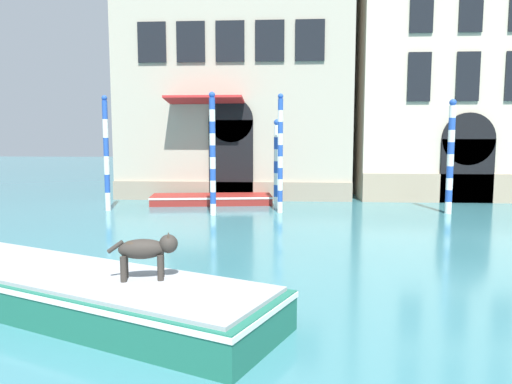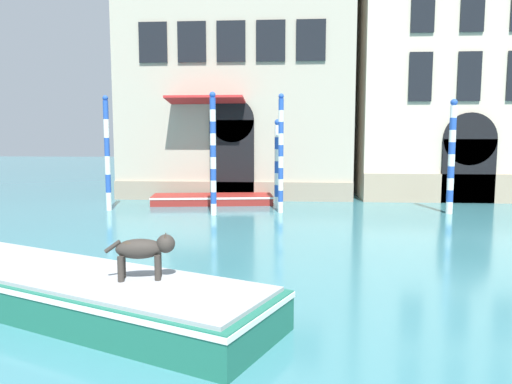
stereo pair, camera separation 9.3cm
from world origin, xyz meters
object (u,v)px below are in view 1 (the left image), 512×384
object	(u,v)px
boat_foreground	(44,283)
mooring_pole_4	(280,153)
mooring_pole_1	(106,153)
mooring_pole_0	(451,156)
mooring_pole_2	(213,154)
mooring_pole_5	(277,164)
dog_on_deck	(147,250)
boat_moored_near_palazzo	(212,199)

from	to	relation	value
boat_foreground	mooring_pole_4	size ratio (longest dim) A/B	2.01
mooring_pole_4	mooring_pole_1	bearing A→B (deg)	179.52
mooring_pole_1	mooring_pole_0	bearing A→B (deg)	1.04
mooring_pole_2	mooring_pole_5	xyz separation A→B (m)	(2.28, 1.83, -0.46)
mooring_pole_0	mooring_pole_4	xyz separation A→B (m)	(-6.31, -0.29, 0.10)
dog_on_deck	mooring_pole_5	distance (m)	12.33
mooring_pole_1	mooring_pole_2	xyz separation A→B (m)	(4.24, -0.76, 0.02)
dog_on_deck	mooring_pole_5	xyz separation A→B (m)	(1.70, 12.19, 0.64)
mooring_pole_0	mooring_pole_1	size ratio (longest dim) A/B	0.96
boat_moored_near_palazzo	mooring_pole_5	xyz separation A→B (m)	(2.80, -1.08, 1.59)
boat_foreground	mooring_pole_0	distance (m)	14.93
mooring_pole_2	mooring_pole_5	distance (m)	2.97
boat_moored_near_palazzo	mooring_pole_2	world-z (taller)	mooring_pole_2
dog_on_deck	mooring_pole_4	distance (m)	11.27
boat_foreground	boat_moored_near_palazzo	world-z (taller)	boat_foreground
mooring_pole_0	dog_on_deck	bearing A→B (deg)	-125.72
dog_on_deck	mooring_pole_1	world-z (taller)	mooring_pole_1
boat_moored_near_palazzo	mooring_pole_2	bearing A→B (deg)	-87.76
dog_on_deck	mooring_pole_2	xyz separation A→B (m)	(-0.58, 10.36, 1.10)
mooring_pole_0	mooring_pole_2	bearing A→B (deg)	-173.48
boat_moored_near_palazzo	mooring_pole_5	size ratio (longest dim) A/B	1.49
dog_on_deck	mooring_pole_2	size ratio (longest dim) A/B	0.24
boat_moored_near_palazzo	mooring_pole_5	distance (m)	3.40
boat_foreground	dog_on_deck	distance (m)	2.31
mooring_pole_1	mooring_pole_2	size ratio (longest dim) A/B	0.99
mooring_pole_0	mooring_pole_2	size ratio (longest dim) A/B	0.95
mooring_pole_2	dog_on_deck	bearing A→B (deg)	-86.78
boat_foreground	mooring_pole_1	size ratio (longest dim) A/B	2.02
dog_on_deck	mooring_pole_2	distance (m)	10.43
dog_on_deck	mooring_pole_0	distance (m)	14.02
mooring_pole_1	mooring_pole_5	size ratio (longest dim) A/B	1.25
boat_foreground	mooring_pole_5	xyz separation A→B (m)	(3.77, 11.55, 1.43)
mooring_pole_5	mooring_pole_2	bearing A→B (deg)	-141.20
mooring_pole_0	mooring_pole_4	distance (m)	6.31
dog_on_deck	mooring_pole_4	world-z (taller)	mooring_pole_4
boat_moored_near_palazzo	mooring_pole_4	bearing A→B (deg)	-44.58
mooring_pole_1	mooring_pole_4	world-z (taller)	mooring_pole_4
mooring_pole_4	mooring_pole_5	world-z (taller)	mooring_pole_4
boat_foreground	mooring_pole_4	xyz separation A→B (m)	(3.93, 10.43, 1.88)
dog_on_deck	boat_moored_near_palazzo	size ratio (longest dim) A/B	0.21
boat_foreground	mooring_pole_2	bearing A→B (deg)	104.89
mooring_pole_1	mooring_pole_2	distance (m)	4.31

